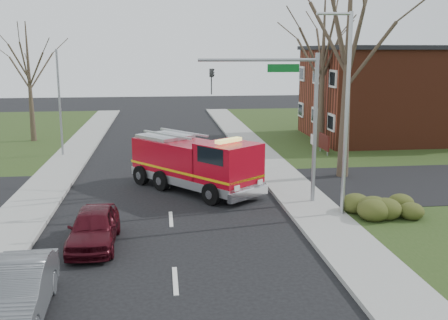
{
  "coord_description": "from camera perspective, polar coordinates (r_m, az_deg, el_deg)",
  "views": [
    {
      "loc": [
        -0.32,
        -20.96,
        6.9
      ],
      "look_at": [
        2.5,
        2.24,
        2.0
      ],
      "focal_mm": 42.0,
      "sensor_mm": 36.0,
      "label": 1
    }
  ],
  "objects": [
    {
      "name": "bare_tree_near",
      "position": [
        28.69,
        13.4,
        12.56
      ],
      "size": [
        6.0,
        6.0,
        12.0
      ],
      "color": "#3B2D23",
      "rests_on": "ground"
    },
    {
      "name": "sidewalk_left",
      "position": [
        22.81,
        -21.67,
        -6.43
      ],
      "size": [
        2.4,
        80.0,
        0.15
      ],
      "primitive_type": "cube",
      "color": "gray",
      "rests_on": "ground"
    },
    {
      "name": "health_center_sign",
      "position": [
        35.67,
        10.83,
        1.92
      ],
      "size": [
        0.12,
        2.0,
        1.4
      ],
      "color": "#4A1411",
      "rests_on": "ground"
    },
    {
      "name": "traffic_signal_mast",
      "position": [
        23.23,
        6.91,
        6.35
      ],
      "size": [
        5.29,
        0.18,
        6.8
      ],
      "color": "gray",
      "rests_on": "ground"
    },
    {
      "name": "sidewalk_right",
      "position": [
        22.98,
        9.92,
        -5.61
      ],
      "size": [
        2.4,
        80.0,
        0.15
      ],
      "primitive_type": "cube",
      "color": "gray",
      "rests_on": "ground"
    },
    {
      "name": "streetlight_pole",
      "position": [
        21.9,
        13.08,
        5.38
      ],
      "size": [
        1.48,
        0.16,
        8.4
      ],
      "color": "#B7BABF",
      "rests_on": "ground"
    },
    {
      "name": "bare_tree_far",
      "position": [
        37.7,
        10.74,
        11.01
      ],
      "size": [
        5.25,
        5.25,
        10.5
      ],
      "color": "#3B2D23",
      "rests_on": "ground"
    },
    {
      "name": "parked_car_maroon",
      "position": [
        19.45,
        -14.0,
        -7.12
      ],
      "size": [
        1.7,
        4.11,
        1.39
      ],
      "primitive_type": "imported",
      "rotation": [
        0.0,
        0.0,
        -0.01
      ],
      "color": "#3D0912",
      "rests_on": "ground"
    },
    {
      "name": "bare_tree_left",
      "position": [
        42.11,
        -20.5,
        9.29
      ],
      "size": [
        4.5,
        4.5,
        9.0
      ],
      "color": "#3B2D23",
      "rests_on": "ground"
    },
    {
      "name": "brick_building",
      "position": [
        43.6,
        19.53,
        6.91
      ],
      "size": [
        15.4,
        10.4,
        7.25
      ],
      "color": "maroon",
      "rests_on": "ground"
    },
    {
      "name": "hedge_corner",
      "position": [
        22.91,
        17.43,
        -4.73
      ],
      "size": [
        2.8,
        2.0,
        0.9
      ],
      "primitive_type": "ellipsoid",
      "color": "#353C16",
      "rests_on": "lawn_right"
    },
    {
      "name": "parked_car_gray",
      "position": [
        14.99,
        -21.82,
        -13.27
      ],
      "size": [
        1.75,
        4.6,
        1.5
      ],
      "primitive_type": "imported",
      "rotation": [
        0.0,
        0.0,
        0.04
      ],
      "color": "#515458",
      "rests_on": "ground"
    },
    {
      "name": "fire_engine",
      "position": [
        26.07,
        -3.09,
        -0.54
      ],
      "size": [
        6.41,
        7.16,
        2.91
      ],
      "rotation": [
        0.0,
        0.0,
        0.67
      ],
      "color": "#A50718",
      "rests_on": "ground"
    },
    {
      "name": "ground",
      "position": [
        22.06,
        -5.8,
        -6.44
      ],
      "size": [
        120.0,
        120.0,
        0.0
      ],
      "primitive_type": "plane",
      "color": "black",
      "rests_on": "ground"
    },
    {
      "name": "utility_pole_far",
      "position": [
        35.71,
        -17.45,
        5.84
      ],
      "size": [
        0.14,
        0.14,
        7.0
      ],
      "primitive_type": "cylinder",
      "color": "gray",
      "rests_on": "ground"
    }
  ]
}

